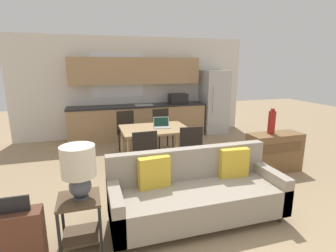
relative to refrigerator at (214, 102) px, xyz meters
name	(u,v)px	position (x,y,z in m)	size (l,w,h in m)	color
ground_plane	(204,226)	(-2.24, -4.24, -0.90)	(20.00, 20.00, 0.00)	#9E8460
wall_back	(135,87)	(-2.25, 0.39, 0.45)	(6.40, 0.07, 2.70)	silver
kitchen_counter	(139,107)	(-2.22, 0.09, -0.06)	(3.69, 0.65, 2.15)	tan
refrigerator	(214,102)	(0.00, 0.00, 0.00)	(0.70, 0.71, 1.80)	#B7BABC
dining_table	(155,131)	(-2.29, -1.96, -0.23)	(1.32, 0.99, 0.74)	tan
couch	(196,193)	(-2.26, -4.03, -0.55)	(2.21, 0.80, 0.89)	#3D2D1E
side_table	(80,214)	(-3.68, -4.16, -0.52)	(0.44, 0.44, 0.58)	brown
table_lamp	(79,167)	(-3.66, -4.16, 0.02)	(0.36, 0.36, 0.58)	#4C515B
credenza	(274,152)	(-0.23, -2.99, -0.54)	(1.01, 0.42, 0.72)	brown
vase	(272,122)	(-0.31, -2.95, 0.04)	(0.13, 0.13, 0.46)	maroon
dining_chair_far_right	(162,127)	(-1.87, -1.06, -0.40)	(0.45, 0.45, 0.94)	black
dining_chair_near_left	(143,156)	(-2.71, -2.86, -0.40)	(0.44, 0.44, 0.94)	black
dining_chair_near_right	(189,149)	(-1.87, -2.78, -0.40)	(0.45, 0.45, 0.94)	black
dining_chair_far_left	(127,130)	(-2.72, -1.09, -0.40)	(0.47, 0.47, 0.94)	black
laptop	(162,125)	(-2.14, -1.94, -0.12)	(0.35, 0.30, 0.20)	#B7BABC
suitcase	(19,240)	(-4.25, -4.33, -0.59)	(0.47, 0.22, 0.77)	brown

